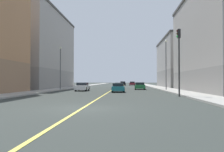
{
  "coord_description": "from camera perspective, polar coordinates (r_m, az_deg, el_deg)",
  "views": [
    {
      "loc": [
        2.55,
        -13.81,
        1.58
      ],
      "look_at": [
        -0.96,
        43.33,
        2.7
      ],
      "focal_mm": 39.18,
      "sensor_mm": 36.0,
      "label": 1
    }
  ],
  "objects": [
    {
      "name": "street_lamp_left_near",
      "position": [
        39.95,
        12.49,
        3.69
      ],
      "size": [
        0.36,
        0.36,
        7.96
      ],
      "color": "#4C4C51",
      "rests_on": "ground"
    },
    {
      "name": "sidewalk_right",
      "position": [
        64.02,
        -7.56,
        -2.46
      ],
      "size": [
        3.12,
        168.0,
        0.15
      ],
      "primitive_type": "cube",
      "color": "#9E9B93",
      "rests_on": "ground"
    },
    {
      "name": "car_green",
      "position": [
        44.81,
        6.51,
        -2.32
      ],
      "size": [
        1.95,
        4.6,
        1.29
      ],
      "color": "#1E6B38",
      "rests_on": "ground"
    },
    {
      "name": "car_teal",
      "position": [
        34.2,
        1.43,
        -2.75
      ],
      "size": [
        1.89,
        4.41,
        1.24
      ],
      "color": "#196670",
      "rests_on": "ground"
    },
    {
      "name": "building_left_mid",
      "position": [
        62.38,
        15.68,
        2.93
      ],
      "size": [
        9.08,
        22.89,
        11.86
      ],
      "color": "gray",
      "rests_on": "ground"
    },
    {
      "name": "sidewalk_left",
      "position": [
        63.24,
        10.05,
        -2.46
      ],
      "size": [
        3.12,
        168.0,
        0.15
      ],
      "primitive_type": "cube",
      "color": "#9E9B93",
      "rests_on": "ground"
    },
    {
      "name": "lane_center_stripe",
      "position": [
        62.88,
        1.19,
        -2.55
      ],
      "size": [
        0.16,
        154.0,
        0.01
      ],
      "primitive_type": "cube",
      "color": "#E5D14C",
      "rests_on": "ground"
    },
    {
      "name": "ground_plane",
      "position": [
        14.13,
        -6.98,
        -7.54
      ],
      "size": [
        400.0,
        400.0,
        0.0
      ],
      "primitive_type": "plane",
      "color": "#2F3430",
      "rests_on": "ground"
    },
    {
      "name": "street_lamp_right_near",
      "position": [
        42.54,
        -11.95,
        2.88
      ],
      "size": [
        0.36,
        0.36,
        7.24
      ],
      "color": "#4C4C51",
      "rests_on": "ground"
    },
    {
      "name": "car_white",
      "position": [
        38.41,
        -6.93,
        -2.5
      ],
      "size": [
        1.79,
        4.2,
        1.3
      ],
      "color": "white",
      "rests_on": "ground"
    },
    {
      "name": "car_black",
      "position": [
        80.93,
        2.52,
        -1.77
      ],
      "size": [
        1.98,
        4.03,
        1.36
      ],
      "color": "black",
      "rests_on": "ground"
    },
    {
      "name": "building_right_midblock",
      "position": [
        53.89,
        -16.37,
        5.67
      ],
      "size": [
        9.08,
        25.31,
        15.8
      ],
      "color": "gray",
      "rests_on": "ground"
    },
    {
      "name": "building_left_near",
      "position": [
        37.46,
        24.21,
        7.41
      ],
      "size": [
        9.08,
        24.01,
        14.13
      ],
      "color": "gray",
      "rests_on": "ground"
    },
    {
      "name": "traffic_light_left_near",
      "position": [
        25.47,
        15.35,
        5.11
      ],
      "size": [
        0.4,
        0.32,
        6.77
      ],
      "color": "#2D2D2D",
      "rests_on": "ground"
    },
    {
      "name": "car_maroon",
      "position": [
        83.39,
        4.73,
        -1.75
      ],
      "size": [
        1.92,
        4.63,
        1.31
      ],
      "color": "maroon",
      "rests_on": "ground"
    },
    {
      "name": "car_yellow",
      "position": [
        46.0,
        1.69,
        -2.33
      ],
      "size": [
        1.88,
        4.3,
        1.22
      ],
      "color": "gold",
      "rests_on": "ground"
    }
  ]
}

